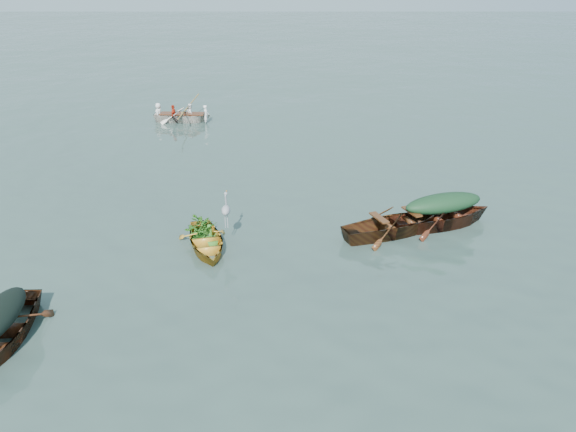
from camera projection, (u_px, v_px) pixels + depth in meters
name	position (u px, v px, depth m)	size (l,w,h in m)	color
ground	(303.00, 277.00, 12.89)	(140.00, 140.00, 0.00)	#374E46
yellow_dinghy	(206.00, 249.00, 14.13)	(1.24, 2.85, 0.75)	#B48A23
dark_covered_boat	(4.00, 342.00, 10.70)	(1.32, 3.54, 0.88)	#4E2412
green_tarp_boat	(441.00, 227.00, 15.30)	(1.29, 4.13, 0.95)	#4D2512
open_wooden_boat	(394.00, 234.00, 14.88)	(1.28, 4.12, 0.94)	#523014
rowed_boat	(183.00, 122.00, 25.07)	(1.06, 3.55, 0.80)	white
green_tarp_cover	(444.00, 202.00, 14.99)	(0.71, 2.27, 0.52)	#14311A
thwart_benches	(395.00, 217.00, 14.67)	(0.77, 2.06, 0.04)	#492611
heron	(226.00, 215.00, 13.97)	(0.28, 0.40, 0.92)	#A0A3A9
dinghy_weeds	(203.00, 216.00, 14.34)	(0.70, 0.90, 0.60)	#296D1C
rowers	(181.00, 104.00, 24.74)	(0.96, 2.48, 0.76)	white
oars	(182.00, 112.00, 24.89)	(2.60, 0.60, 0.06)	olive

